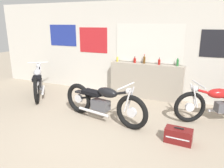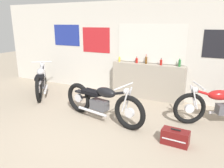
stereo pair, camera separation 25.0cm
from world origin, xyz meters
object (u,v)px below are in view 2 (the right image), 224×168
Objects in this scene: bottle_leftmost at (119,59)px; motorcycle_red at (224,105)px; motorcycle_silver at (41,80)px; hard_case_darkred at (175,137)px; bottle_left_center at (137,60)px; bottle_rightmost at (180,63)px; motorcycle_black at (102,102)px; bottle_center at (146,60)px; bottle_right_center at (161,62)px.

motorcycle_red is (2.93, -0.90, -0.68)m from bottle_leftmost.
motorcycle_silver reaches higher than hard_case_darkred.
motorcycle_red is at bearing 60.41° from hard_case_darkred.
bottle_left_center reaches higher than motorcycle_red.
motorcycle_black is at bearing -124.64° from bottle_rightmost.
bottle_center is 2.80m from hard_case_darkred.
motorcycle_silver is at bearing -162.87° from bottle_right_center.
motorcycle_silver is at bearing 162.21° from motorcycle_black.
bottle_rightmost is 2.49m from hard_case_darkred.
bottle_leftmost is 0.10× the size of motorcycle_silver.
motorcycle_silver is (-5.11, -0.18, 0.01)m from motorcycle_red.
bottle_left_center reaches higher than hard_case_darkred.
bottle_right_center reaches higher than motorcycle_silver.
bottle_center is 1.09× the size of bottle_rightmost.
bottle_leftmost reaches higher than motorcycle_silver.
motorcycle_red is at bearing -17.09° from bottle_leftmost.
motorcycle_black reaches higher than hard_case_darkred.
bottle_left_center is at bearing 86.76° from motorcycle_black.
bottle_leftmost is 0.84m from bottle_center.
bottle_right_center is 0.09× the size of motorcycle_black.
bottle_leftmost is 0.94× the size of bottle_left_center.
bottle_leftmost is 1.77m from bottle_rightmost.
bottle_rightmost is 0.11× the size of motorcycle_black.
bottle_rightmost is 0.14× the size of motorcycle_silver.
motorcycle_black is 1.24× the size of motorcycle_silver.
bottle_right_center is 3.69m from motorcycle_silver.
motorcycle_red is at bearing -28.16° from bottle_right_center.
bottle_left_center reaches higher than motorcycle_black.
bottle_center is 3.29m from motorcycle_silver.
bottle_center is 0.44m from bottle_right_center.
bottle_center is (0.29, -0.01, 0.04)m from bottle_left_center.
motorcycle_black is at bearing -113.69° from bottle_right_center.
bottle_leftmost is at bearing -179.82° from bottle_rightmost.
bottle_right_center is (1.28, -0.02, 0.01)m from bottle_leftmost.
bottle_right_center is at bearing -177.45° from bottle_rightmost.
bottle_leftmost is 1.28m from bottle_right_center.
bottle_left_center is 0.29m from bottle_center.
motorcycle_black is at bearing 169.53° from hard_case_darkred.
bottle_left_center is 0.08× the size of motorcycle_black.
motorcycle_black is (-1.33, -1.93, -0.70)m from bottle_rightmost.
bottle_right_center is (0.44, -0.02, -0.03)m from bottle_center.
motorcycle_red is (2.49, 1.03, -0.01)m from motorcycle_black.
bottle_left_center is 0.75× the size of bottle_rightmost.
bottle_center is 0.53× the size of hard_case_darkred.
bottle_center is at bearing 0.50° from bottle_leftmost.
bottle_left_center is 1.22m from bottle_rightmost.
hard_case_darkred is at bearing -54.46° from bottle_left_center.
hard_case_darkred is at bearing -59.54° from bottle_center.
bottle_right_center reaches higher than motorcycle_red.
bottle_left_center is 0.73m from bottle_right_center.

